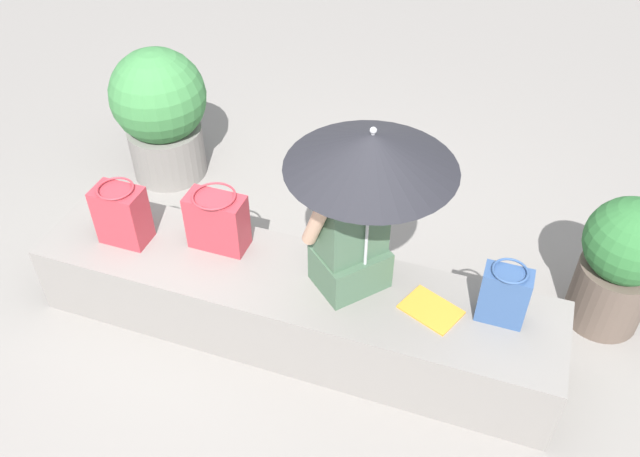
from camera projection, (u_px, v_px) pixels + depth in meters
name	position (u px, v px, depth m)	size (l,w,h in m)	color
ground_plane	(293.00, 331.00, 3.75)	(14.00, 14.00, 0.00)	gray
stone_bench	(292.00, 304.00, 3.61)	(2.84, 0.61, 0.44)	gray
person_seated	(352.00, 225.00, 3.18)	(0.46, 0.49, 0.90)	#47664C
parasol	(372.00, 152.00, 2.78)	(0.77, 0.77, 1.00)	#B7B7BC
handbag_black	(217.00, 221.00, 3.54)	(0.32, 0.23, 0.35)	#B2333D
tote_bag_canvas	(122.00, 214.00, 3.57)	(0.26, 0.20, 0.36)	#B2333D
shoulder_bag_spare	(504.00, 295.00, 3.15)	(0.23, 0.17, 0.33)	#335184
magazine	(431.00, 310.00, 3.28)	(0.28, 0.20, 0.01)	gold
planter_near	(622.00, 262.00, 3.54)	(0.48, 0.48, 0.83)	brown
planter_far	(161.00, 111.00, 4.57)	(0.66, 0.66, 0.96)	gray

